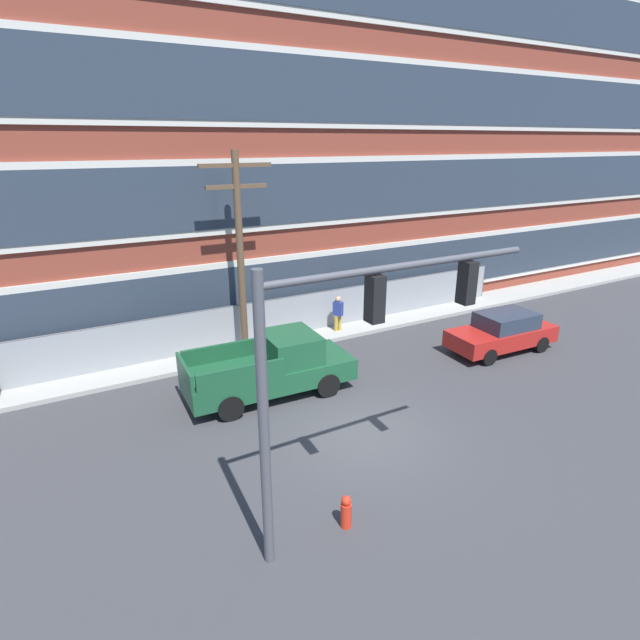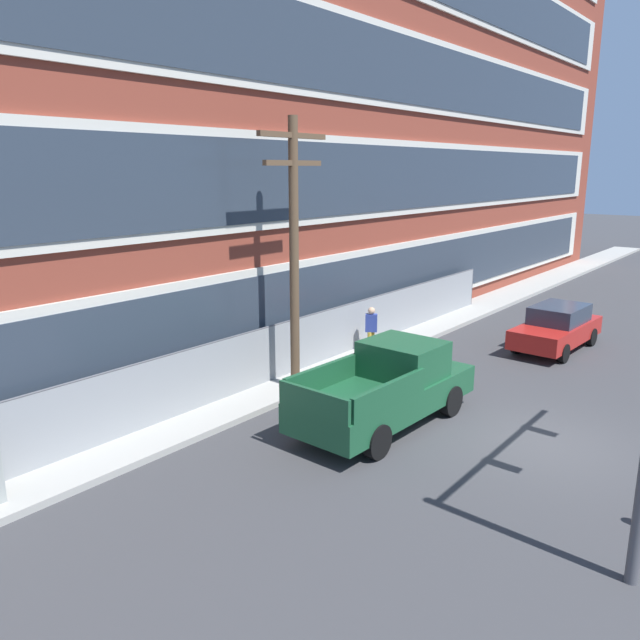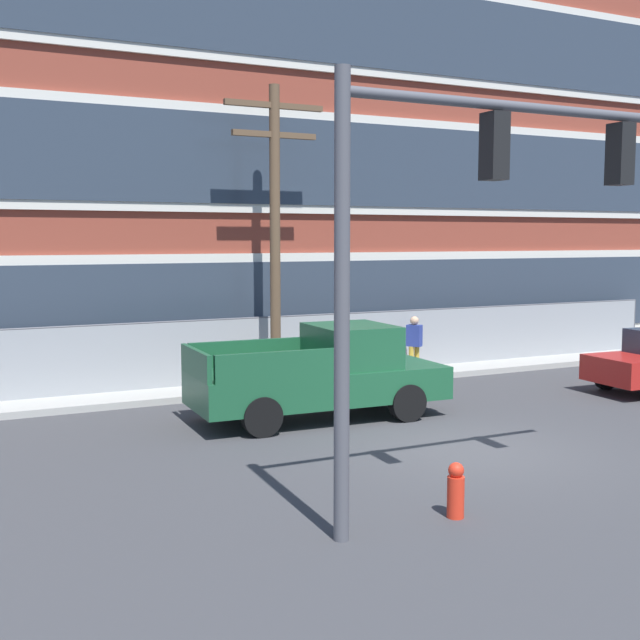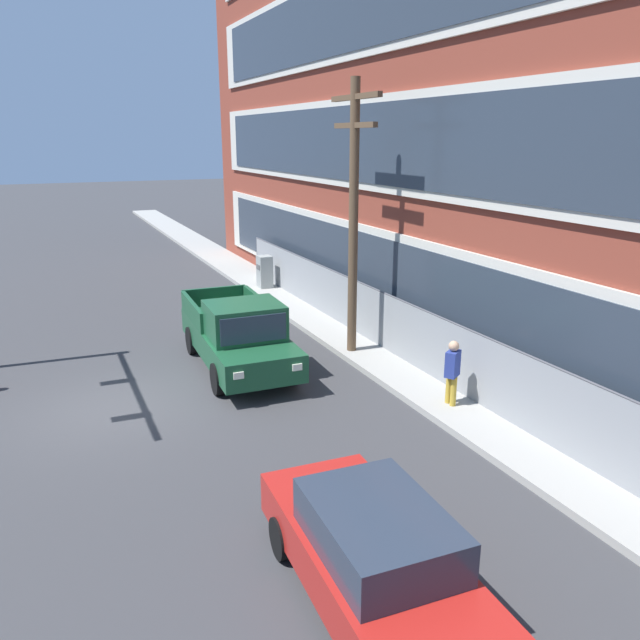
{
  "view_description": "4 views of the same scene",
  "coord_description": "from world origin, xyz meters",
  "px_view_note": "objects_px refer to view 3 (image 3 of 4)",
  "views": [
    {
      "loc": [
        -7.07,
        -10.04,
        7.85
      ],
      "look_at": [
        0.67,
        3.9,
        2.1
      ],
      "focal_mm": 28.0,
      "sensor_mm": 36.0,
      "label": 1
    },
    {
      "loc": [
        -13.78,
        -4.26,
        6.22
      ],
      "look_at": [
        -2.9,
        4.38,
        2.84
      ],
      "focal_mm": 35.0,
      "sensor_mm": 36.0,
      "label": 2
    },
    {
      "loc": [
        -8.84,
        -11.58,
        3.86
      ],
      "look_at": [
        -2.28,
        1.7,
        2.34
      ],
      "focal_mm": 45.0,
      "sensor_mm": 36.0,
      "label": 3
    },
    {
      "loc": [
        14.11,
        -1.13,
        6.07
      ],
      "look_at": [
        0.05,
        5.28,
        1.53
      ],
      "focal_mm": 35.0,
      "sensor_mm": 36.0,
      "label": 4
    }
  ],
  "objects_px": {
    "pickup_truck_dark_green": "(324,375)",
    "fire_hydrant": "(456,491)",
    "pedestrian_near_cabinet": "(414,342)",
    "utility_pole_near_corner": "(275,222)",
    "traffic_signal_mast": "(462,208)"
  },
  "relations": [
    {
      "from": "utility_pole_near_corner",
      "to": "fire_hydrant",
      "type": "xyz_separation_m",
      "value": [
        -1.38,
        -9.54,
        -3.86
      ]
    },
    {
      "from": "utility_pole_near_corner",
      "to": "pedestrian_near_cabinet",
      "type": "distance_m",
      "value": 5.43
    },
    {
      "from": "pickup_truck_dark_green",
      "to": "utility_pole_near_corner",
      "type": "relative_size",
      "value": 0.73
    },
    {
      "from": "utility_pole_near_corner",
      "to": "fire_hydrant",
      "type": "distance_m",
      "value": 10.38
    },
    {
      "from": "utility_pole_near_corner",
      "to": "fire_hydrant",
      "type": "relative_size",
      "value": 9.7
    },
    {
      "from": "pickup_truck_dark_green",
      "to": "fire_hydrant",
      "type": "distance_m",
      "value": 6.38
    },
    {
      "from": "traffic_signal_mast",
      "to": "utility_pole_near_corner",
      "type": "bearing_deg",
      "value": 81.76
    },
    {
      "from": "pickup_truck_dark_green",
      "to": "fire_hydrant",
      "type": "xyz_separation_m",
      "value": [
        -1.1,
        -6.26,
        -0.56
      ]
    },
    {
      "from": "traffic_signal_mast",
      "to": "utility_pole_near_corner",
      "type": "height_order",
      "value": "utility_pole_near_corner"
    },
    {
      "from": "pickup_truck_dark_green",
      "to": "pedestrian_near_cabinet",
      "type": "relative_size",
      "value": 3.29
    },
    {
      "from": "fire_hydrant",
      "to": "pedestrian_near_cabinet",
      "type": "bearing_deg",
      "value": 59.93
    },
    {
      "from": "traffic_signal_mast",
      "to": "pedestrian_near_cabinet",
      "type": "bearing_deg",
      "value": 59.97
    },
    {
      "from": "pedestrian_near_cabinet",
      "to": "fire_hydrant",
      "type": "height_order",
      "value": "pedestrian_near_cabinet"
    },
    {
      "from": "pedestrian_near_cabinet",
      "to": "fire_hydrant",
      "type": "bearing_deg",
      "value": -120.07
    },
    {
      "from": "pickup_truck_dark_green",
      "to": "pedestrian_near_cabinet",
      "type": "bearing_deg",
      "value": 37.99
    }
  ]
}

